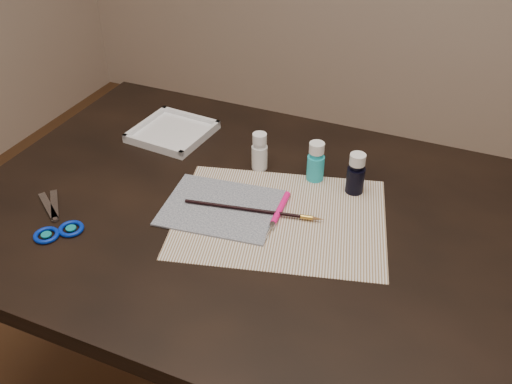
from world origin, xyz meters
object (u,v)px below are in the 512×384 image
at_px(paper, 280,218).
at_px(paint_bottle_white, 260,151).
at_px(canvas, 221,207).
at_px(paint_bottle_cyan, 316,162).
at_px(palette_tray, 172,131).
at_px(scissors, 50,216).
at_px(paint_bottle_navy, 356,174).

xyz_separation_m(paper, paint_bottle_white, (-0.12, 0.17, 0.05)).
height_order(canvas, paint_bottle_white, paint_bottle_white).
distance_m(paint_bottle_white, paint_bottle_cyan, 0.14).
bearing_deg(palette_tray, scissors, -98.65).
relative_size(paint_bottle_navy, palette_tray, 0.54).
bearing_deg(paint_bottle_white, paper, -54.21).
relative_size(canvas, paint_bottle_cyan, 2.51).
distance_m(canvas, paint_bottle_cyan, 0.25).
xyz_separation_m(paint_bottle_cyan, palette_tray, (-0.42, 0.05, -0.04)).
height_order(paper, paint_bottle_navy, paint_bottle_navy).
bearing_deg(paper, scissors, -156.83).
distance_m(paper, paint_bottle_navy, 0.21).
xyz_separation_m(paper, paint_bottle_navy, (0.12, 0.16, 0.05)).
xyz_separation_m(paper, canvas, (-0.13, -0.02, 0.00)).
relative_size(scissors, palette_tray, 1.11).
relative_size(paper, palette_tray, 2.41).
distance_m(canvas, palette_tray, 0.36).
height_order(canvas, scissors, scissors).
relative_size(canvas, scissors, 1.20).
xyz_separation_m(paper, palette_tray, (-0.40, 0.22, 0.01)).
distance_m(canvas, paint_bottle_navy, 0.31).
relative_size(paper, scissors, 2.18).
height_order(paint_bottle_white, paint_bottle_navy, paint_bottle_navy).
bearing_deg(canvas, scissors, -151.72).
distance_m(paper, scissors, 0.50).
relative_size(paper, paint_bottle_navy, 4.50).
xyz_separation_m(paint_bottle_navy, scissors, (-0.58, -0.36, -0.04)).
relative_size(paper, paint_bottle_cyan, 4.55).
bearing_deg(paint_bottle_navy, palette_tray, 173.23).
height_order(paint_bottle_cyan, palette_tray, paint_bottle_cyan).
distance_m(paint_bottle_navy, palette_tray, 0.52).
xyz_separation_m(paint_bottle_white, paint_bottle_cyan, (0.14, 0.01, 0.00)).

